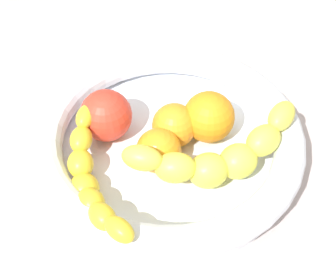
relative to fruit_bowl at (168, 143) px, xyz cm
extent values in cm
cube|color=#AFA1A0|center=(0.00, 0.00, -4.68)|extent=(120.00, 120.00, 3.00)
cylinder|color=silver|center=(0.00, 0.00, -2.01)|extent=(30.25, 30.25, 2.36)
torus|color=silver|center=(0.00, 0.00, 1.06)|extent=(32.89, 32.89, 3.78)
ellipsoid|color=yellow|center=(-9.52, 2.05, 3.73)|extent=(3.25, 4.14, 2.18)
ellipsoid|color=yellow|center=(-10.21, -0.68, 2.77)|extent=(3.12, 3.99, 2.58)
ellipsoid|color=yellow|center=(-10.42, -3.48, 1.81)|extent=(3.01, 3.66, 2.97)
ellipsoid|color=yellow|center=(-10.14, -6.28, 0.85)|extent=(3.97, 4.18, 3.36)
ellipsoid|color=yellow|center=(-9.38, -8.99, 1.81)|extent=(4.06, 4.44, 2.97)
ellipsoid|color=yellow|center=(-8.16, -11.53, 2.77)|extent=(4.06, 4.43, 2.58)
ellipsoid|color=yellow|center=(-6.52, -13.81, 3.73)|extent=(4.01, 4.17, 2.18)
ellipsoid|color=#E1DB46|center=(-3.53, -5.42, 4.10)|extent=(5.36, 4.36, 2.84)
ellipsoid|color=#E1DB46|center=(0.05, -6.36, 3.00)|extent=(5.04, 4.02, 3.45)
ellipsoid|color=#E1DB46|center=(3.74, -6.36, 1.91)|extent=(5.10, 4.61, 4.07)
ellipsoid|color=#E1DB46|center=(7.32, -5.45, 1.91)|extent=(5.80, 5.49, 4.07)
ellipsoid|color=#E1DB46|center=(10.56, -3.67, 3.00)|extent=(5.78, 5.52, 3.45)
ellipsoid|color=#E1DB46|center=(13.25, -1.13, 4.10)|extent=(5.14, 5.38, 2.84)
sphere|color=orange|center=(-1.43, -2.70, 1.83)|extent=(5.32, 5.32, 5.32)
sphere|color=orange|center=(0.91, 0.98, 1.90)|extent=(5.46, 5.46, 5.46)
sphere|color=orange|center=(5.19, 1.45, 2.34)|extent=(6.35, 6.35, 6.35)
sphere|color=red|center=(-7.21, 3.24, 2.39)|extent=(6.44, 6.44, 6.44)
camera|label=1|loc=(-5.11, -40.20, 46.06)|focal=53.75mm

